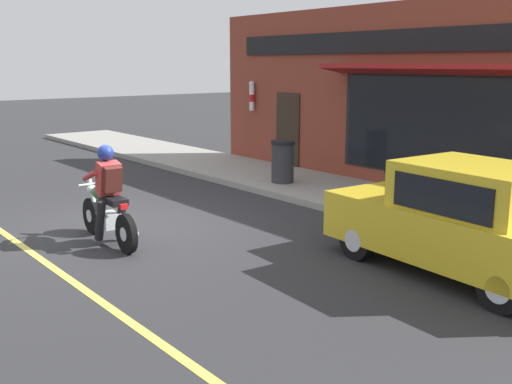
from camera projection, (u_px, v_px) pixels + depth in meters
The scene contains 6 objects.
ground_plane at pixel (127, 229), 10.63m from camera, with size 80.00×80.00×0.00m, color #2B2B2D.
sidewalk_curb at pixel (242, 171), 15.91m from camera, with size 2.60×22.00×0.14m, color gray.
storefront_building at pixel (392, 98), 13.65m from camera, with size 1.25×11.71×4.20m.
motorcycle_with_rider at pixel (108, 202), 9.65m from camera, with size 0.56×2.02×1.62m.
car_hatchback at pixel (462, 221), 8.20m from camera, with size 1.90×3.89×1.57m.
trash_bin at pixel (283, 161), 13.95m from camera, with size 0.56×0.56×0.98m.
Camera 1 is at (-4.66, -9.42, 2.88)m, focal length 42.00 mm.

